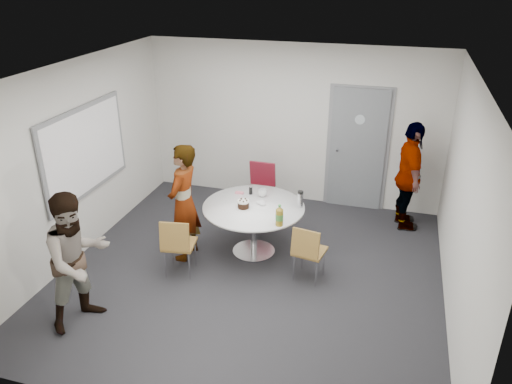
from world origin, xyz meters
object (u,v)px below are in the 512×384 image
(whiteboard, at_px, (86,151))
(person_left, at_px, (78,260))
(chair_near_left, at_px, (177,242))
(person_right, at_px, (409,177))
(person_main, at_px, (184,203))
(door, at_px, (357,150))
(chair_far, at_px, (261,185))
(table, at_px, (255,213))
(chair_near_right, at_px, (308,249))

(whiteboard, xyz_separation_m, person_left, (0.88, -1.64, -0.63))
(whiteboard, relative_size, person_left, 1.16)
(chair_near_left, distance_m, person_right, 3.66)
(whiteboard, bearing_deg, person_right, 21.64)
(person_right, bearing_deg, person_main, 108.46)
(door, bearing_deg, chair_far, -149.57)
(whiteboard, height_order, table, whiteboard)
(chair_far, bearing_deg, person_main, 65.72)
(whiteboard, relative_size, chair_near_left, 2.24)
(table, height_order, person_right, person_right)
(whiteboard, bearing_deg, person_left, -61.89)
(whiteboard, xyz_separation_m, chair_far, (2.14, 1.45, -0.88))
(table, xyz_separation_m, person_left, (-1.49, -1.98, 0.18))
(chair_near_left, relative_size, person_main, 0.50)
(chair_far, distance_m, person_left, 3.35)
(door, relative_size, table, 1.48)
(chair_near_left, height_order, person_main, person_main)
(chair_far, height_order, person_right, person_right)
(whiteboard, xyz_separation_m, chair_near_right, (3.22, -0.15, -0.96))
(chair_near_left, bearing_deg, chair_far, 64.73)
(chair_near_left, height_order, person_right, person_right)
(whiteboard, height_order, chair_near_right, whiteboard)
(chair_near_left, xyz_separation_m, person_left, (-0.68, -1.14, 0.31))
(table, xyz_separation_m, person_right, (2.04, 1.41, 0.22))
(door, height_order, whiteboard, door)
(door, bearing_deg, chair_near_right, -97.99)
(whiteboard, relative_size, person_right, 1.10)
(person_main, distance_m, person_left, 1.73)
(door, height_order, person_main, door)
(chair_near_left, relative_size, chair_far, 0.92)
(table, xyz_separation_m, chair_near_right, (0.85, -0.49, -0.16))
(whiteboard, xyz_separation_m, person_right, (4.41, 1.75, -0.59))
(door, relative_size, chair_near_right, 2.63)
(whiteboard, height_order, person_right, whiteboard)
(whiteboard, distance_m, person_right, 4.78)
(table, relative_size, person_main, 0.85)
(table, distance_m, chair_far, 1.13)
(person_left, distance_m, person_right, 4.90)
(table, distance_m, person_main, 1.00)
(whiteboard, distance_m, table, 2.53)
(person_main, height_order, person_left, person_main)
(door, xyz_separation_m, chair_near_right, (-0.34, -2.43, -0.54))
(door, height_order, table, door)
(table, distance_m, person_left, 2.49)
(whiteboard, height_order, chair_near_left, whiteboard)
(chair_near_right, bearing_deg, person_right, 67.86)
(chair_near_right, height_order, person_left, person_left)
(chair_far, bearing_deg, chair_near_right, 125.05)
(person_left, bearing_deg, person_right, -21.12)
(whiteboard, relative_size, person_main, 1.13)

